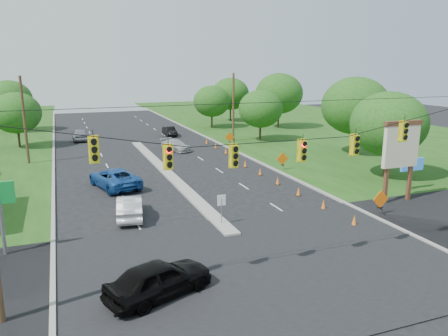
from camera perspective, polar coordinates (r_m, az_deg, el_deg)
name	(u,v)px	position (r m, az deg, el deg)	size (l,w,h in m)	color
ground	(262,265)	(23.13, 5.01, -12.45)	(160.00, 160.00, 0.00)	black
grass_right	(420,153)	(55.99, 24.18, 1.82)	(40.00, 160.00, 0.06)	#1E4714
cross_street	(262,265)	(23.13, 5.01, -12.45)	(160.00, 14.00, 0.02)	black
curb_left	(54,162)	(49.73, -21.37, 0.75)	(0.25, 110.00, 0.16)	gray
curb_right	(230,149)	(53.34, 0.83, 2.48)	(0.25, 110.00, 0.16)	gray
median	(167,173)	(41.97, -7.50, -0.63)	(1.00, 34.00, 0.18)	gray
median_sign	(222,204)	(27.72, -0.33, -4.70)	(0.55, 0.06, 2.05)	gray
signal_span	(273,176)	(20.56, 6.37, -1.03)	(25.60, 0.32, 9.00)	#422D1C
utility_pole_far_left	(24,121)	(49.12, -24.62, 5.65)	(0.28, 0.28, 9.00)	#422D1C
utility_pole_far_right	(233,108)	(58.18, 1.23, 7.86)	(0.28, 0.28, 9.00)	#422D1C
pylon_sign	(402,149)	(34.78, 22.25, 2.33)	(5.90, 2.30, 6.12)	#59331E
cone_0	(354,220)	(29.31, 16.65, -6.56)	(0.32, 0.32, 0.70)	orange
cone_1	(323,204)	(31.99, 12.87, -4.65)	(0.32, 0.32, 0.70)	orange
cone_2	(298,191)	(34.81, 9.70, -3.03)	(0.32, 0.32, 0.70)	orange
cone_3	(278,181)	(37.75, 7.03, -1.65)	(0.32, 0.32, 0.70)	orange
cone_4	(260,172)	(40.77, 4.75, -0.46)	(0.32, 0.32, 0.70)	orange
cone_5	(245,164)	(43.87, 2.78, 0.55)	(0.32, 0.32, 0.70)	orange
cone_6	(232,157)	(47.02, 1.08, 1.44)	(0.32, 0.32, 0.70)	orange
cone_7	(226,151)	(50.43, 0.24, 2.25)	(0.32, 0.32, 0.70)	orange
cone_8	(216,146)	(53.66, -1.11, 2.92)	(0.32, 0.32, 0.70)	orange
cone_9	(207,141)	(56.91, -2.30, 3.52)	(0.32, 0.32, 0.70)	orange
work_sign_0	(381,200)	(31.55, 19.78, -3.96)	(1.27, 0.58, 1.37)	black
work_sign_1	(282,159)	(42.74, 7.64, 1.13)	(1.27, 0.58, 1.37)	black
work_sign_2	(230,137)	(55.23, 0.74, 4.01)	(1.27, 0.58, 1.37)	black
tree_5	(16,113)	(59.17, -25.50, 6.51)	(5.88, 5.88, 6.86)	black
tree_6	(9,99)	(74.18, -26.27, 8.05)	(6.72, 6.72, 7.84)	black
tree_7	(389,124)	(41.33, 20.70, 5.41)	(6.72, 6.72, 7.84)	black
tree_8	(355,106)	(51.48, 16.79, 7.80)	(7.56, 7.56, 8.82)	black
tree_9	(261,109)	(58.69, 4.80, 7.71)	(5.88, 5.88, 6.86)	black
tree_10	(279,94)	(71.09, 7.21, 9.63)	(7.56, 7.56, 8.82)	black
tree_11	(230,94)	(79.43, 0.84, 9.66)	(6.72, 6.72, 7.84)	black
tree_12	(212,101)	(70.85, -1.61, 8.71)	(5.88, 5.88, 6.86)	black
black_sedan	(159,279)	(20.05, -8.49, -14.14)	(1.99, 4.95, 1.69)	black
white_sedan	(130,207)	(30.05, -12.23, -4.97)	(1.61, 4.62, 1.52)	#B6B6B6
blue_pickup	(114,178)	(37.59, -14.12, -1.26)	(2.78, 6.02, 1.67)	#1A4B97
silver_car_far	(176,145)	(52.58, -6.32, 2.98)	(1.86, 4.58, 1.33)	#AAAAAA
silver_car_oncoming	(80,135)	(62.44, -18.32, 4.16)	(1.92, 4.76, 1.62)	gray
dark_car_receding	(170,131)	(63.76, -7.12, 4.78)	(1.42, 4.09, 1.35)	black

